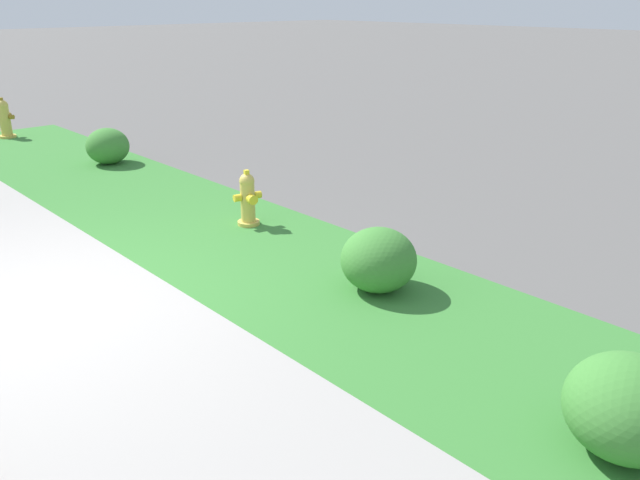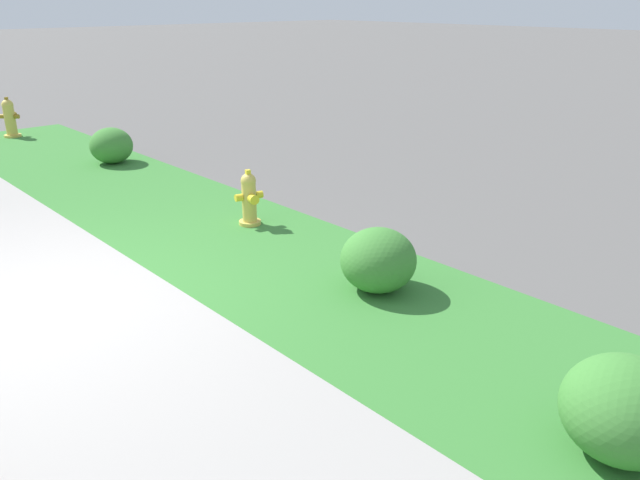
# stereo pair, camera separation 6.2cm
# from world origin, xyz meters

# --- Properties ---
(ground_plane) EXTENTS (120.00, 120.00, 0.00)m
(ground_plane) POSITION_xyz_m (0.00, 0.00, 0.00)
(ground_plane) COLOR #5B5956
(sidewalk_pavement) EXTENTS (18.00, 2.19, 0.01)m
(sidewalk_pavement) POSITION_xyz_m (0.00, 0.00, 0.01)
(sidewalk_pavement) COLOR #9E9993
(sidewalk_pavement) RESTS_ON ground
(grass_verge) EXTENTS (18.00, 2.43, 0.01)m
(grass_verge) POSITION_xyz_m (0.00, 2.31, 0.00)
(grass_verge) COLOR #387A33
(grass_verge) RESTS_ON ground
(fire_hydrant_across_street) EXTENTS (0.36, 0.36, 0.81)m
(fire_hydrant_across_street) POSITION_xyz_m (-8.24, 2.30, 0.39)
(fire_hydrant_across_street) COLOR gold
(fire_hydrant_across_street) RESTS_ON ground
(fire_hydrant_near_corner) EXTENTS (0.34, 0.37, 0.71)m
(fire_hydrant_near_corner) POSITION_xyz_m (-0.59, 2.75, 0.34)
(fire_hydrant_near_corner) COLOR gold
(fire_hydrant_near_corner) RESTS_ON ground
(shrub_bush_mid_verge) EXTENTS (0.74, 0.74, 0.63)m
(shrub_bush_mid_verge) POSITION_xyz_m (1.78, 2.55, 0.31)
(shrub_bush_mid_verge) COLOR #3D7F33
(shrub_bush_mid_verge) RESTS_ON ground
(shrub_bush_far_verge) EXTENTS (0.72, 0.72, 0.61)m
(shrub_bush_far_verge) POSITION_xyz_m (-4.75, 2.86, 0.31)
(shrub_bush_far_verge) COLOR #3D7F33
(shrub_bush_far_verge) RESTS_ON ground
(shrub_bush_near_lamp) EXTENTS (0.77, 0.77, 0.66)m
(shrub_bush_near_lamp) POSITION_xyz_m (4.40, 1.92, 0.33)
(shrub_bush_near_lamp) COLOR #3D7F33
(shrub_bush_near_lamp) RESTS_ON ground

